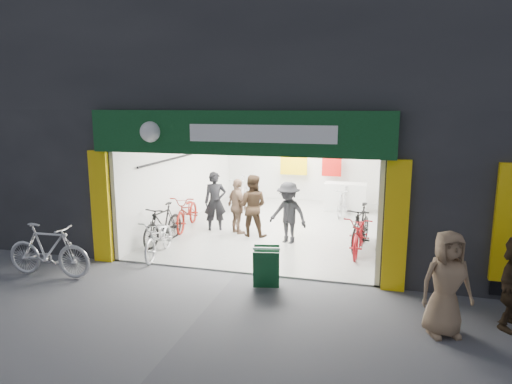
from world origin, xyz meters
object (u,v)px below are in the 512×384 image
at_px(parked_bike, 48,250).
at_px(sandwich_board, 266,266).
at_px(bike_right_front, 361,227).
at_px(pedestrian_near, 446,284).
at_px(bike_left_front, 159,237).

xyz_separation_m(parked_bike, sandwich_board, (4.59, 0.65, -0.14)).
bearing_deg(bike_right_front, pedestrian_near, -60.53).
bearing_deg(bike_right_front, parked_bike, -139.60).
height_order(bike_left_front, sandwich_board, bike_left_front).
relative_size(bike_right_front, sandwich_board, 2.35).
xyz_separation_m(pedestrian_near, sandwich_board, (-3.18, 1.11, -0.41)).
height_order(bike_right_front, sandwich_board, bike_right_front).
relative_size(bike_left_front, parked_bike, 0.92).
distance_m(bike_right_front, pedestrian_near, 4.44).
bearing_deg(parked_bike, bike_right_front, -61.67).
bearing_deg(pedestrian_near, bike_left_front, 139.50).
relative_size(pedestrian_near, sandwich_board, 2.13).
xyz_separation_m(bike_left_front, sandwich_board, (2.96, -1.19, -0.03)).
distance_m(bike_left_front, sandwich_board, 3.19).
xyz_separation_m(bike_right_front, sandwich_board, (-1.69, -3.07, -0.13)).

